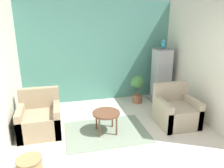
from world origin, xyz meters
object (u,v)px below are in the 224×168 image
Objects in this scene: coffee_table at (106,115)px; birdcage at (161,77)px; armchair_right at (176,112)px; wicker_basket at (30,166)px; parrot at (163,44)px; armchair_left at (40,120)px; potted_plant at (138,86)px.

coffee_table is 2.31m from birdcage.
armchair_right is at bearing -101.46° from birdcage.
wicker_basket is at bearing -145.05° from birdcage.
parrot is at bearing 78.56° from armchair_right.
armchair_left is 2.73m from potted_plant.
potted_plant is at bearing 49.36° from coffee_table.
potted_plant is at bearing 105.71° from armchair_right.
wicker_basket is (-0.09, -1.25, -0.15)m from armchair_left.
armchair_left reaches higher than coffee_table.
coffee_table is 0.38× the size of birdcage.
coffee_table is at bearing -130.64° from potted_plant.
armchair_left is 2.25× the size of wicker_basket.
parrot is 0.63× the size of wicker_basket.
armchair_right is 2.25× the size of wicker_basket.
coffee_table is 2.59m from parrot.
birdcage is at bearing 17.96° from armchair_left.
coffee_table is 1.43× the size of wicker_basket.
birdcage reaches higher than coffee_table.
armchair_right is 1.46m from potted_plant.
parrot reaches higher than potted_plant.
coffee_table is 0.64× the size of armchair_right.
birdcage is at bearing 36.03° from coffee_table.
armchair_left is 1.26m from wicker_basket.
armchair_right is at bearing -74.29° from potted_plant.
potted_plant reaches higher than wicker_basket.
wicker_basket is (-1.41, -0.93, -0.26)m from coffee_table.
potted_plant is (2.51, 1.07, 0.19)m from armchair_left.
coffee_table is 0.64× the size of armchair_left.
birdcage is 0.89m from parrot.
birdcage is (0.27, 1.35, 0.42)m from armchair_right.
parrot is 1.30m from potted_plant.
birdcage reaches higher than potted_plant.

